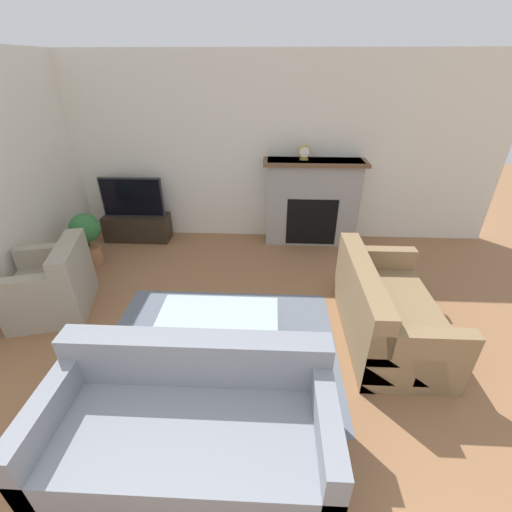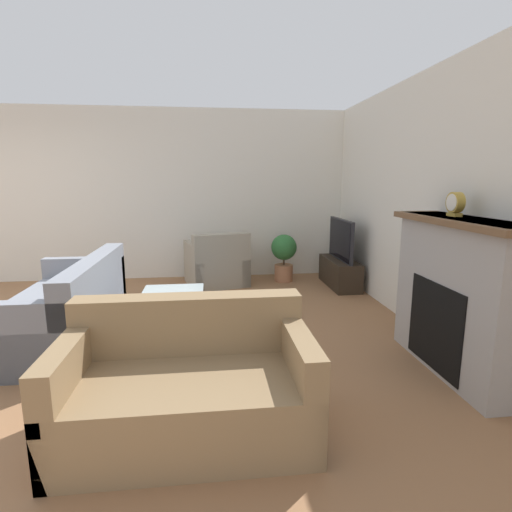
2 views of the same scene
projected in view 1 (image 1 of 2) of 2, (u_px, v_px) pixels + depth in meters
wall_back at (236, 152)px, 5.14m from camera, size 7.92×0.06×2.70m
area_rug at (219, 347)px, 3.48m from camera, size 2.36×1.87×0.00m
fireplace at (312, 201)px, 5.23m from camera, size 1.50×0.44×1.30m
tv_stand at (138, 227)px, 5.51m from camera, size 1.01×0.37×0.41m
tv at (132, 197)px, 5.26m from camera, size 0.95×0.06×0.61m
couch_sectional at (191, 426)px, 2.41m from camera, size 1.97×0.94×0.82m
couch_loveseat at (385, 312)px, 3.50m from camera, size 0.87×1.55×0.82m
armchair_by_window at (54, 287)px, 3.87m from camera, size 0.97×1.02×0.82m
coffee_table at (218, 319)px, 3.31m from camera, size 1.16×0.67×0.39m
potted_plant at (87, 235)px, 4.73m from camera, size 0.40×0.40×0.75m
mantel_clock at (304, 152)px, 4.88m from camera, size 0.17×0.07×0.20m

